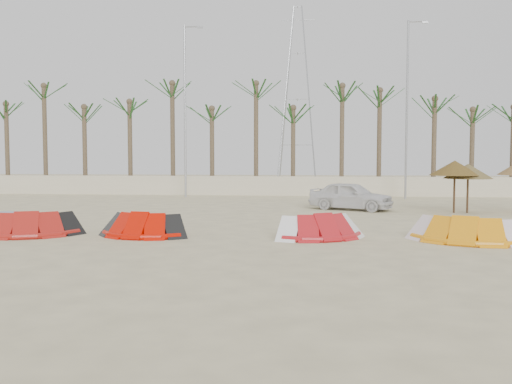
# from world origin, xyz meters

# --- Properties ---
(ground) EXTENTS (120.00, 120.00, 0.00)m
(ground) POSITION_xyz_m (0.00, 0.00, 0.00)
(ground) COLOR beige
(ground) RESTS_ON ground
(boundary_wall) EXTENTS (60.00, 0.30, 1.30)m
(boundary_wall) POSITION_xyz_m (0.00, 22.00, 0.65)
(boundary_wall) COLOR beige
(boundary_wall) RESTS_ON ground
(palm_line) EXTENTS (52.00, 4.00, 7.70)m
(palm_line) POSITION_xyz_m (0.67, 23.50, 6.44)
(palm_line) COLOR brown
(palm_line) RESTS_ON ground
(lamp_b) EXTENTS (1.25, 0.14, 11.00)m
(lamp_b) POSITION_xyz_m (-5.96, 20.00, 5.77)
(lamp_b) COLOR #A5A8AD
(lamp_b) RESTS_ON ground
(lamp_c) EXTENTS (1.25, 0.14, 11.00)m
(lamp_c) POSITION_xyz_m (8.04, 20.00, 5.77)
(lamp_c) COLOR #A5A8AD
(lamp_c) RESTS_ON ground
(pylon) EXTENTS (3.00, 3.00, 14.00)m
(pylon) POSITION_xyz_m (1.00, 28.00, 0.00)
(pylon) COLOR #A5A8AD
(pylon) RESTS_ON ground
(kite_red_left) EXTENTS (3.86, 2.59, 0.90)m
(kite_red_left) POSITION_xyz_m (-7.44, 2.43, 0.42)
(kite_red_left) COLOR #AD1C14
(kite_red_left) RESTS_ON ground
(kite_red_mid) EXTENTS (3.23, 1.95, 0.90)m
(kite_red_mid) POSITION_xyz_m (-3.50, 2.59, 0.42)
(kite_red_mid) COLOR red
(kite_red_mid) RESTS_ON ground
(kite_red_right) EXTENTS (3.48, 2.56, 0.90)m
(kite_red_right) POSITION_xyz_m (2.52, 2.73, 0.42)
(kite_red_right) COLOR red
(kite_red_right) RESTS_ON ground
(kite_orange) EXTENTS (3.95, 2.69, 0.90)m
(kite_orange) POSITION_xyz_m (7.08, 2.45, 0.42)
(kite_orange) COLOR orange
(kite_orange) RESTS_ON ground
(parasol_left) EXTENTS (2.38, 2.38, 2.49)m
(parasol_left) POSITION_xyz_m (8.92, 11.48, 2.14)
(parasol_left) COLOR #4C331E
(parasol_left) RESTS_ON ground
(parasol_mid) EXTENTS (2.29, 2.29, 2.34)m
(parasol_mid) POSITION_xyz_m (9.57, 11.59, 1.98)
(parasol_mid) COLOR #4C331E
(parasol_mid) RESTS_ON ground
(car) EXTENTS (4.47, 3.25, 1.42)m
(car) POSITION_xyz_m (4.14, 12.49, 0.71)
(car) COLOR silver
(car) RESTS_ON ground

